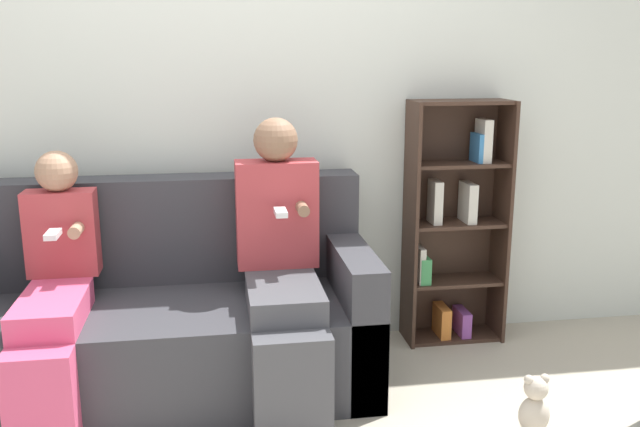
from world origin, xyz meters
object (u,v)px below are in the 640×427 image
object	(u,v)px
teddy_bear	(535,406)
bookshelf	(453,224)
couch	(158,319)
adult_seated	(282,258)
child_seated	(54,288)

from	to	relation	value
teddy_bear	bookshelf	bearing A→B (deg)	90.51
couch	teddy_bear	bearing A→B (deg)	-24.13
teddy_bear	couch	bearing A→B (deg)	155.87
couch	adult_seated	size ratio (longest dim) A/B	1.59
child_seated	bookshelf	bearing A→B (deg)	14.11
adult_seated	child_seated	bearing A→B (deg)	-178.14
adult_seated	child_seated	distance (m)	0.94
child_seated	teddy_bear	bearing A→B (deg)	-14.82
couch	child_seated	size ratio (longest dim) A/B	1.78
adult_seated	child_seated	xyz separation A→B (m)	(-0.94, -0.03, -0.07)
couch	adult_seated	xyz separation A→B (m)	(0.55, -0.14, 0.30)
couch	child_seated	distance (m)	0.48
couch	bookshelf	world-z (taller)	bookshelf
bookshelf	adult_seated	bearing A→B (deg)	-154.73
teddy_bear	child_seated	bearing A→B (deg)	165.18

